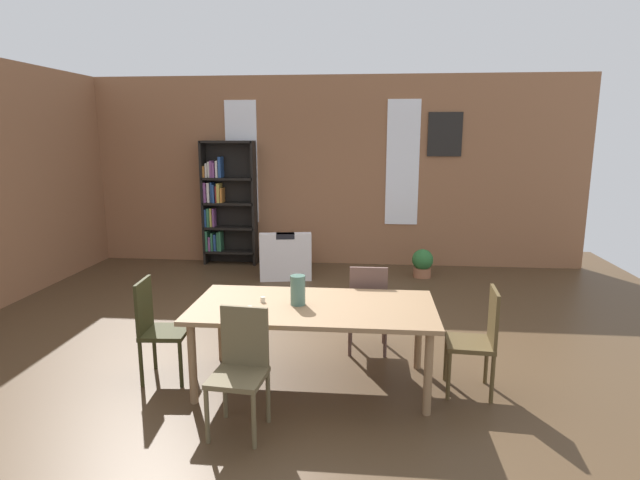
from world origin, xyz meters
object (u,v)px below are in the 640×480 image
object	(u,v)px
vase_on_table	(298,290)
dining_chair_head_right	(479,337)
dining_chair_far_right	(368,306)
bookshelf_tall	(225,203)
dining_chair_head_left	(157,326)
potted_plant_by_shelf	(422,263)
dining_table	(313,313)
armchair_white	(285,259)
dining_chair_near_left	(241,366)

from	to	relation	value
vase_on_table	dining_chair_head_right	size ratio (longest dim) A/B	0.28
dining_chair_far_right	bookshelf_tall	distance (m)	4.43
dining_chair_head_left	potted_plant_by_shelf	xyz separation A→B (m)	(2.80, 3.78, -0.28)
dining_chair_head_right	dining_chair_head_left	size ratio (longest dim) A/B	1.00
dining_table	bookshelf_tall	world-z (taller)	bookshelf_tall
vase_on_table	dining_chair_head_left	size ratio (longest dim) A/B	0.28
dining_table	armchair_white	size ratio (longest dim) A/B	2.33
dining_table	dining_chair_head_left	world-z (taller)	dining_chair_head_left
dining_chair_far_right	potted_plant_by_shelf	xyz separation A→B (m)	(0.86, 3.02, -0.28)
dining_chair_far_right	dining_chair_near_left	bearing A→B (deg)	-122.47
dining_chair_head_right	potted_plant_by_shelf	xyz separation A→B (m)	(-0.10, 3.78, -0.28)
vase_on_table	potted_plant_by_shelf	xyz separation A→B (m)	(1.48, 3.78, -0.66)
bookshelf_tall	armchair_white	size ratio (longest dim) A/B	2.32
bookshelf_tall	vase_on_table	bearing A→B (deg)	-66.71
dining_table	vase_on_table	distance (m)	0.25
dining_table	dining_chair_near_left	distance (m)	0.91
dining_chair_near_left	dining_chair_far_right	world-z (taller)	same
dining_chair_head_right	dining_chair_near_left	size ratio (longest dim) A/B	1.00
vase_on_table	dining_chair_head_left	world-z (taller)	vase_on_table
vase_on_table	armchair_white	bearing A→B (deg)	100.99
dining_table	dining_chair_head_left	distance (m)	1.46
potted_plant_by_shelf	dining_table	bearing A→B (deg)	-109.60
dining_table	potted_plant_by_shelf	bearing A→B (deg)	70.40
dining_chair_head_right	bookshelf_tall	world-z (taller)	bookshelf_tall
dining_chair_head_right	dining_chair_near_left	distance (m)	2.07
dining_table	bookshelf_tall	bearing A→B (deg)	114.79
vase_on_table	dining_chair_near_left	bearing A→B (deg)	-114.19
dining_chair_far_right	bookshelf_tall	bearing A→B (deg)	124.71
potted_plant_by_shelf	dining_chair_near_left	bearing A→B (deg)	-111.90
armchair_white	dining_chair_head_left	bearing A→B (deg)	-99.37
dining_chair_head_left	bookshelf_tall	world-z (taller)	bookshelf_tall
dining_chair_head_right	dining_chair_far_right	xyz separation A→B (m)	(-0.96, 0.76, 0.00)
dining_chair_near_left	bookshelf_tall	xyz separation A→B (m)	(-1.54, 5.13, 0.56)
bookshelf_tall	potted_plant_by_shelf	world-z (taller)	bookshelf_tall
vase_on_table	dining_chair_head_left	distance (m)	1.37
dining_chair_far_right	potted_plant_by_shelf	distance (m)	3.16
bookshelf_tall	armchair_white	bearing A→B (deg)	-31.60
vase_on_table	bookshelf_tall	size ratio (longest dim) A/B	0.12
dining_chair_near_left	dining_table	bearing A→B (deg)	57.75
dining_chair_near_left	dining_chair_head_left	xyz separation A→B (m)	(-0.97, 0.75, 0.00)
vase_on_table	dining_chair_far_right	bearing A→B (deg)	50.53
dining_chair_near_left	potted_plant_by_shelf	xyz separation A→B (m)	(1.82, 4.54, -0.28)
vase_on_table	armchair_white	distance (m)	3.77
dining_table	vase_on_table	bearing A→B (deg)	180.00
dining_chair_far_right	armchair_white	bearing A→B (deg)	114.71
dining_chair_far_right	bookshelf_tall	size ratio (longest dim) A/B	0.44
dining_chair_far_right	dining_chair_head_left	bearing A→B (deg)	-158.51
dining_table	dining_chair_near_left	size ratio (longest dim) A/B	2.27
dining_chair_head_right	dining_chair_far_right	world-z (taller)	same
dining_table	vase_on_table	size ratio (longest dim) A/B	8.08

